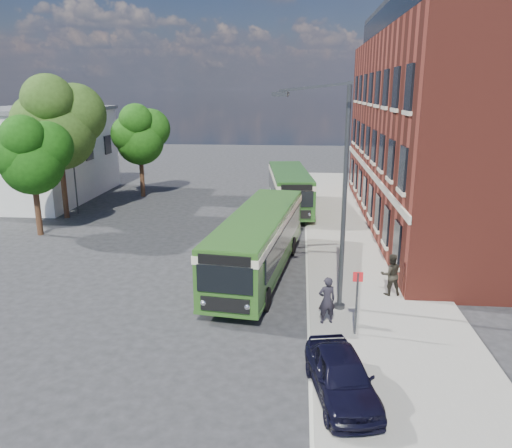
# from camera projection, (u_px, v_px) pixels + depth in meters

# --- Properties ---
(ground) EXTENTS (120.00, 120.00, 0.00)m
(ground) POSITION_uv_depth(u_px,v_px,m) (220.00, 288.00, 22.63)
(ground) COLOR #262628
(ground) RESTS_ON ground
(pavement) EXTENTS (6.00, 48.00, 0.15)m
(pavement) POSITION_uv_depth(u_px,v_px,m) (358.00, 239.00, 29.71)
(pavement) COLOR #99968B
(pavement) RESTS_ON ground
(kerb_line) EXTENTS (0.12, 48.00, 0.01)m
(kerb_line) POSITION_uv_depth(u_px,v_px,m) (306.00, 239.00, 29.98)
(kerb_line) COLOR beige
(kerb_line) RESTS_ON ground
(brick_office) EXTENTS (12.10, 26.00, 14.20)m
(brick_office) POSITION_uv_depth(u_px,v_px,m) (470.00, 118.00, 31.15)
(brick_office) COLOR maroon
(brick_office) RESTS_ON ground
(white_building) EXTENTS (9.40, 13.40, 7.30)m
(white_building) POSITION_uv_depth(u_px,v_px,m) (35.00, 154.00, 40.52)
(white_building) COLOR white
(white_building) RESTS_ON ground
(flagpole) EXTENTS (0.95, 0.10, 9.00)m
(flagpole) POSITION_uv_depth(u_px,v_px,m) (72.00, 145.00, 34.91)
(flagpole) COLOR #35373A
(flagpole) RESTS_ON ground
(street_lamp) EXTENTS (2.96, 2.38, 9.00)m
(street_lamp) POSITION_uv_depth(u_px,v_px,m) (335.00, 196.00, 19.04)
(street_lamp) COLOR #35373A
(street_lamp) RESTS_ON ground
(bus_stop_sign) EXTENTS (0.35, 0.08, 2.52)m
(bus_stop_sign) POSITION_uv_depth(u_px,v_px,m) (357.00, 299.00, 17.72)
(bus_stop_sign) COLOR #35373A
(bus_stop_sign) RESTS_ON ground
(bus_front) EXTENTS (4.08, 12.21, 3.02)m
(bus_front) POSITION_uv_depth(u_px,v_px,m) (259.00, 237.00, 23.96)
(bus_front) COLOR #2F5E1F
(bus_front) RESTS_ON ground
(bus_rear) EXTENTS (3.66, 10.15, 3.02)m
(bus_rear) POSITION_uv_depth(u_px,v_px,m) (290.00, 187.00, 36.52)
(bus_rear) COLOR #25531C
(bus_rear) RESTS_ON ground
(parked_car) EXTENTS (2.31, 4.20, 1.35)m
(parked_car) POSITION_uv_depth(u_px,v_px,m) (342.00, 376.00, 14.21)
(parked_car) COLOR black
(parked_car) RESTS_ON pavement
(pedestrian_a) EXTENTS (0.76, 0.61, 1.83)m
(pedestrian_a) POSITION_uv_depth(u_px,v_px,m) (327.00, 300.00, 18.71)
(pedestrian_a) COLOR black
(pedestrian_a) RESTS_ON pavement
(pedestrian_b) EXTENTS (0.99, 0.82, 1.84)m
(pedestrian_b) POSITION_uv_depth(u_px,v_px,m) (391.00, 274.00, 21.31)
(pedestrian_b) COLOR black
(pedestrian_b) RESTS_ON pavement
(tree_left) EXTENTS (4.35, 4.13, 7.34)m
(tree_left) POSITION_uv_depth(u_px,v_px,m) (32.00, 154.00, 29.56)
(tree_left) COLOR #3C2516
(tree_left) RESTS_ON ground
(tree_mid) EXTENTS (5.75, 5.47, 9.72)m
(tree_mid) POSITION_uv_depth(u_px,v_px,m) (58.00, 122.00, 33.23)
(tree_mid) COLOR #3C2516
(tree_mid) RESTS_ON ground
(tree_right) EXTENTS (4.54, 4.31, 7.66)m
(tree_right) POSITION_uv_depth(u_px,v_px,m) (140.00, 134.00, 40.64)
(tree_right) COLOR #3C2516
(tree_right) RESTS_ON ground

